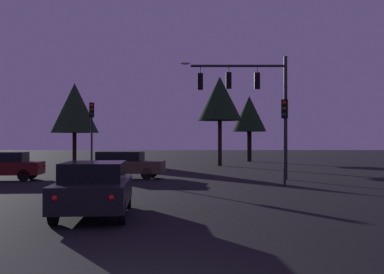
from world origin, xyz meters
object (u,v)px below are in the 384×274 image
traffic_signal_mast_arm (254,93)px  tree_center_horizon (76,108)px  traffic_light_corner_left (286,124)px  car_crossing_right (124,164)px  car_crossing_left (3,166)px  traffic_light_corner_right (93,124)px  car_nearside_lane (96,188)px  tree_behind_sign (251,114)px  tree_left_far (221,99)px

traffic_signal_mast_arm → tree_center_horizon: size_ratio=0.83×
traffic_light_corner_left → car_crossing_right: traffic_light_corner_left is taller
car_crossing_left → car_crossing_right: bearing=11.6°
traffic_light_corner_right → tree_center_horizon: bearing=106.6°
traffic_signal_mast_arm → car_crossing_right: bearing=173.0°
car_nearside_lane → tree_center_horizon: bearing=104.7°
tree_behind_sign → tree_left_far: 9.60m
traffic_light_corner_left → tree_left_far: tree_left_far is taller
traffic_signal_mast_arm → tree_behind_sign: bearing=83.6°
tree_behind_sign → tree_left_far: size_ratio=0.89×
car_crossing_right → tree_behind_sign: tree_behind_sign is taller
car_crossing_left → car_crossing_right: same height
car_crossing_left → tree_behind_sign: bearing=56.0°
car_nearside_lane → tree_behind_sign: size_ratio=0.68×
tree_left_far → car_nearside_lane: bearing=-100.6°
traffic_signal_mast_arm → traffic_light_corner_left: size_ratio=1.65×
tree_left_far → traffic_signal_mast_arm: bearing=-86.5°
traffic_signal_mast_arm → car_crossing_left: size_ratio=1.50×
traffic_light_corner_left → tree_left_far: size_ratio=0.54×
traffic_light_corner_left → tree_center_horizon: size_ratio=0.50×
traffic_signal_mast_arm → traffic_light_corner_right: (-9.50, 3.33, -1.56)m
traffic_signal_mast_arm → car_crossing_right: traffic_signal_mast_arm is taller
car_crossing_right → tree_center_horizon: 24.41m
car_crossing_left → tree_behind_sign: (16.25, 24.07, 4.14)m
car_crossing_right → tree_behind_sign: 25.19m
tree_left_far → tree_center_horizon: bearing=149.6°
traffic_signal_mast_arm → car_crossing_right: (-7.25, 0.89, -3.94)m
car_nearside_lane → car_crossing_left: (-7.53, 12.29, -0.00)m
car_nearside_lane → car_crossing_left: same height
car_nearside_lane → car_crossing_left: bearing=121.5°
tree_center_horizon → tree_left_far: bearing=-30.4°
car_crossing_right → tree_behind_sign: (9.92, 22.78, 4.14)m
traffic_light_corner_right → car_nearside_lane: size_ratio=0.97×
traffic_signal_mast_arm → traffic_light_corner_right: 10.19m
traffic_light_corner_right → car_crossing_right: 4.09m
traffic_light_corner_right → car_crossing_left: traffic_light_corner_right is taller
car_crossing_right → tree_center_horizon: (-8.24, 22.47, 4.77)m
car_crossing_left → tree_center_horizon: size_ratio=0.55×
traffic_signal_mast_arm → car_crossing_left: bearing=-178.3°
traffic_light_corner_left → car_crossing_right: (-8.37, 4.25, -2.12)m
traffic_light_corner_left → car_crossing_left: size_ratio=0.91×
traffic_light_corner_right → tree_center_horizon: 21.04m
car_crossing_right → tree_center_horizon: tree_center_horizon is taller
car_nearside_lane → car_crossing_left: size_ratio=1.03×
traffic_light_corner_right → car_crossing_left: bearing=-137.4°
traffic_signal_mast_arm → car_crossing_left: traffic_signal_mast_arm is taller
tree_left_far → traffic_light_corner_right: bearing=-126.8°
traffic_signal_mast_arm → tree_left_far: size_ratio=0.88×
car_crossing_left → car_crossing_right: size_ratio=0.94×
traffic_signal_mast_arm → tree_center_horizon: 28.04m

